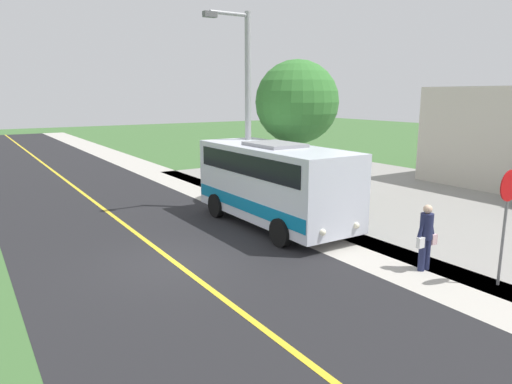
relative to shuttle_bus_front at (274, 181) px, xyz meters
name	(u,v)px	position (x,y,z in m)	size (l,w,h in m)	color
ground_plane	(175,263)	(4.52, 1.65, -1.63)	(120.00, 120.00, 0.00)	#3D6633
road_surface	(175,262)	(4.52, 1.65, -1.62)	(8.00, 100.00, 0.01)	black
sidewalk	(318,233)	(-0.68, 1.65, -1.62)	(2.40, 100.00, 0.01)	#B2ADA3
road_centre_line	(175,262)	(4.52, 1.65, -1.62)	(0.16, 100.00, 0.00)	gold
shuttle_bus_front	(274,181)	(0.00, 0.00, 0.00)	(2.69, 6.92, 2.96)	silver
pedestrian_with_bags	(426,235)	(-0.87, 5.76, -0.66)	(0.72, 0.34, 1.79)	#1E2347
stop_sign	(507,208)	(-1.58, 7.41, 0.34)	(0.76, 0.07, 2.88)	slate
street_light_pole	(245,104)	(-0.35, -2.51, 2.62)	(1.97, 0.24, 7.67)	#9E9EA3
tree_curbside	(297,103)	(-2.88, -2.50, 2.64)	(3.49, 3.49, 6.04)	brown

